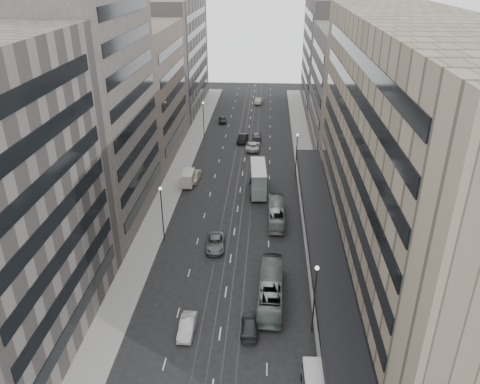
% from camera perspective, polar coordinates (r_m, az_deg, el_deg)
% --- Properties ---
extents(ground, '(220.00, 220.00, 0.00)m').
position_cam_1_polar(ground, '(56.12, -1.83, -12.71)').
color(ground, black).
rests_on(ground, ground).
extents(sidewalk_right, '(4.00, 125.00, 0.15)m').
position_cam_1_polar(sidewalk_right, '(88.62, 8.15, 2.48)').
color(sidewalk_right, gray).
rests_on(sidewalk_right, ground).
extents(sidewalk_left, '(4.00, 125.00, 0.15)m').
position_cam_1_polar(sidewalk_left, '(89.82, -7.30, 2.87)').
color(sidewalk_left, gray).
rests_on(sidewalk_left, ground).
extents(department_store, '(19.20, 60.00, 30.00)m').
position_cam_1_polar(department_store, '(57.90, 20.43, 3.97)').
color(department_store, gray).
rests_on(department_store, ground).
extents(building_right_mid, '(15.00, 28.00, 24.00)m').
position_cam_1_polar(building_right_mid, '(99.77, 13.59, 11.94)').
color(building_right_mid, '#453F3C').
rests_on(building_right_mid, ground).
extents(building_right_far, '(15.00, 32.00, 28.00)m').
position_cam_1_polar(building_right_far, '(128.44, 11.59, 16.09)').
color(building_right_far, slate).
rests_on(building_right_far, ground).
extents(building_left_b, '(15.00, 26.00, 34.00)m').
position_cam_1_polar(building_left_b, '(70.10, -18.59, 9.73)').
color(building_left_b, '#453F3C').
rests_on(building_left_b, ground).
extents(building_left_c, '(15.00, 28.00, 25.00)m').
position_cam_1_polar(building_left_c, '(95.93, -12.52, 11.81)').
color(building_left_c, '#6B5F53').
rests_on(building_left_c, ground).
extents(building_left_d, '(15.00, 38.00, 28.00)m').
position_cam_1_polar(building_left_d, '(127.03, -8.63, 16.21)').
color(building_left_d, slate).
rests_on(building_left_d, ground).
extents(lamp_right_near, '(0.44, 0.44, 8.32)m').
position_cam_1_polar(lamp_right_near, '(49.07, 9.14, -11.91)').
color(lamp_right_near, '#262628').
rests_on(lamp_right_near, ground).
extents(lamp_right_far, '(0.44, 0.44, 8.32)m').
position_cam_1_polar(lamp_right_far, '(84.21, 6.92, 5.05)').
color(lamp_right_far, '#262628').
rests_on(lamp_right_far, ground).
extents(lamp_left_near, '(0.44, 0.44, 8.32)m').
position_cam_1_polar(lamp_left_near, '(64.66, -9.52, -1.90)').
color(lamp_left_near, '#262628').
rests_on(lamp_left_near, ground).
extents(lamp_left_far, '(0.44, 0.44, 8.32)m').
position_cam_1_polar(lamp_left_far, '(103.95, -4.48, 9.25)').
color(lamp_left_far, '#262628').
rests_on(lamp_left_far, ground).
extents(bus_near, '(2.98, 11.33, 3.13)m').
position_cam_1_polar(bus_near, '(54.92, 3.78, -11.68)').
color(bus_near, gray).
rests_on(bus_near, ground).
extents(bus_far, '(2.28, 9.59, 2.67)m').
position_cam_1_polar(bus_far, '(70.62, 4.45, -2.62)').
color(bus_far, '#8F9A91').
rests_on(bus_far, ground).
extents(double_decker, '(3.16, 8.95, 4.82)m').
position_cam_1_polar(double_decker, '(78.81, 2.24, 1.66)').
color(double_decker, gray).
rests_on(double_decker, ground).
extents(vw_microbus, '(2.02, 4.25, 2.27)m').
position_cam_1_polar(vw_microbus, '(45.87, 8.97, -21.95)').
color(vw_microbus, '#505556').
rests_on(vw_microbus, ground).
extents(panel_van, '(2.10, 4.20, 2.64)m').
position_cam_1_polar(panel_van, '(82.12, -6.34, 1.68)').
color(panel_van, beige).
rests_on(panel_van, ground).
extents(sedan_1, '(1.57, 4.41, 1.45)m').
position_cam_1_polar(sedan_1, '(51.59, -6.47, -15.97)').
color(sedan_1, beige).
rests_on(sedan_1, ground).
extents(sedan_2, '(2.88, 5.56, 1.50)m').
position_cam_1_polar(sedan_2, '(64.41, -3.03, -6.24)').
color(sedan_2, slate).
rests_on(sedan_2, ground).
extents(sedan_3, '(1.97, 4.74, 1.37)m').
position_cam_1_polar(sedan_3, '(51.45, 1.20, -15.97)').
color(sedan_3, '#2A2A2D').
rests_on(sedan_3, ground).
extents(sedan_4, '(2.39, 5.09, 1.68)m').
position_cam_1_polar(sedan_4, '(84.28, -5.60, 1.92)').
color(sedan_4, beige).
rests_on(sedan_4, ground).
extents(sedan_5, '(2.38, 5.25, 1.67)m').
position_cam_1_polar(sedan_5, '(102.66, 0.33, 6.54)').
color(sedan_5, black).
rests_on(sedan_5, ground).
extents(sedan_6, '(2.83, 5.81, 1.59)m').
position_cam_1_polar(sedan_6, '(98.41, 1.63, 5.63)').
color(sedan_6, silver).
rests_on(sedan_6, ground).
extents(sedan_7, '(2.05, 4.89, 1.41)m').
position_cam_1_polar(sedan_7, '(104.65, 2.04, 6.84)').
color(sedan_7, '#58585A').
rests_on(sedan_7, ground).
extents(sedan_8, '(2.26, 4.58, 1.50)m').
position_cam_1_polar(sedan_8, '(116.20, -2.13, 8.83)').
color(sedan_8, '#252527').
rests_on(sedan_8, ground).
extents(sedan_9, '(2.42, 5.32, 1.69)m').
position_cam_1_polar(sedan_9, '(132.68, 2.32, 11.06)').
color(sedan_9, beige).
rests_on(sedan_9, ground).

